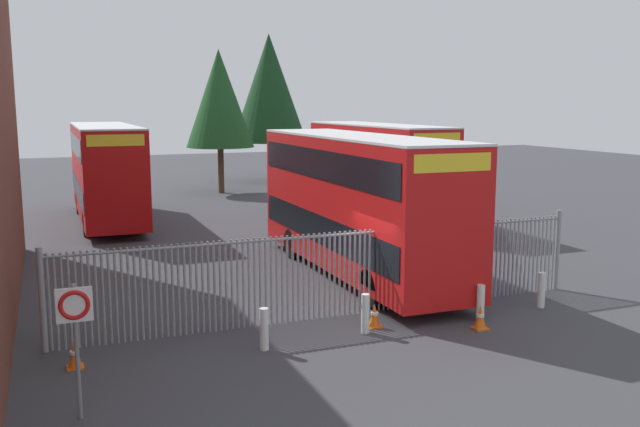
{
  "coord_description": "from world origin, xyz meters",
  "views": [
    {
      "loc": [
        -7.81,
        -15.63,
        5.41
      ],
      "look_at": [
        0.0,
        4.0,
        2.0
      ],
      "focal_mm": 38.64,
      "sensor_mm": 36.0,
      "label": 1
    }
  ],
  "objects_px": {
    "bollard_center_front": "(365,314)",
    "bollard_far_right": "(541,290)",
    "bollard_near_left": "(264,329)",
    "bollard_near_right": "(480,303)",
    "double_decker_bus_behind_fence_right": "(106,169)",
    "traffic_cone_near_kerb": "(375,316)",
    "traffic_cone_by_gate": "(75,355)",
    "traffic_cone_mid_forecourt": "(480,317)",
    "speed_limit_sign_post": "(75,320)",
    "double_decker_bus_near_gate": "(357,199)",
    "double_decker_bus_behind_fence_left": "(376,167)"
  },
  "relations": [
    {
      "from": "double_decker_bus_behind_fence_left",
      "to": "bollard_near_left",
      "type": "bearing_deg",
      "value": -123.97
    },
    {
      "from": "double_decker_bus_behind_fence_right",
      "to": "speed_limit_sign_post",
      "type": "distance_m",
      "value": 20.77
    },
    {
      "from": "bollard_far_right",
      "to": "traffic_cone_near_kerb",
      "type": "xyz_separation_m",
      "value": [
        -4.86,
        0.16,
        -0.19
      ]
    },
    {
      "from": "speed_limit_sign_post",
      "to": "traffic_cone_by_gate",
      "type": "bearing_deg",
      "value": 89.72
    },
    {
      "from": "bollard_near_left",
      "to": "traffic_cone_by_gate",
      "type": "xyz_separation_m",
      "value": [
        -3.94,
        0.41,
        -0.19
      ]
    },
    {
      "from": "traffic_cone_mid_forecourt",
      "to": "speed_limit_sign_post",
      "type": "distance_m",
      "value": 9.46
    },
    {
      "from": "bollard_near_right",
      "to": "traffic_cone_by_gate",
      "type": "distance_m",
      "value": 9.54
    },
    {
      "from": "double_decker_bus_behind_fence_right",
      "to": "bollard_center_front",
      "type": "bearing_deg",
      "value": -76.75
    },
    {
      "from": "double_decker_bus_behind_fence_left",
      "to": "traffic_cone_near_kerb",
      "type": "bearing_deg",
      "value": -116.37
    },
    {
      "from": "bollard_near_right",
      "to": "traffic_cone_mid_forecourt",
      "type": "bearing_deg",
      "value": -124.52
    },
    {
      "from": "double_decker_bus_behind_fence_left",
      "to": "bollard_center_front",
      "type": "height_order",
      "value": "double_decker_bus_behind_fence_left"
    },
    {
      "from": "double_decker_bus_near_gate",
      "to": "traffic_cone_mid_forecourt",
      "type": "bearing_deg",
      "value": -84.78
    },
    {
      "from": "double_decker_bus_behind_fence_right",
      "to": "speed_limit_sign_post",
      "type": "xyz_separation_m",
      "value": [
        -2.19,
        -20.64,
        -0.65
      ]
    },
    {
      "from": "bollard_near_left",
      "to": "bollard_far_right",
      "type": "bearing_deg",
      "value": 2.51
    },
    {
      "from": "bollard_center_front",
      "to": "traffic_cone_by_gate",
      "type": "height_order",
      "value": "bollard_center_front"
    },
    {
      "from": "traffic_cone_mid_forecourt",
      "to": "traffic_cone_by_gate",
      "type": "bearing_deg",
      "value": 173.96
    },
    {
      "from": "bollard_center_front",
      "to": "double_decker_bus_near_gate",
      "type": "bearing_deg",
      "value": 67.38
    },
    {
      "from": "bollard_center_front",
      "to": "bollard_near_right",
      "type": "bearing_deg",
      "value": -5.69
    },
    {
      "from": "double_decker_bus_near_gate",
      "to": "bollard_center_front",
      "type": "bearing_deg",
      "value": -112.62
    },
    {
      "from": "bollard_center_front",
      "to": "traffic_cone_near_kerb",
      "type": "height_order",
      "value": "bollard_center_front"
    },
    {
      "from": "double_decker_bus_behind_fence_left",
      "to": "traffic_cone_by_gate",
      "type": "bearing_deg",
      "value": -133.78
    },
    {
      "from": "double_decker_bus_near_gate",
      "to": "double_decker_bus_behind_fence_left",
      "type": "distance_m",
      "value": 11.27
    },
    {
      "from": "bollard_center_front",
      "to": "bollard_far_right",
      "type": "relative_size",
      "value": 1.0
    },
    {
      "from": "double_decker_bus_behind_fence_right",
      "to": "traffic_cone_mid_forecourt",
      "type": "xyz_separation_m",
      "value": [
        7.03,
        -19.13,
        -2.13
      ]
    },
    {
      "from": "double_decker_bus_behind_fence_left",
      "to": "traffic_cone_mid_forecourt",
      "type": "height_order",
      "value": "double_decker_bus_behind_fence_left"
    },
    {
      "from": "double_decker_bus_near_gate",
      "to": "traffic_cone_near_kerb",
      "type": "relative_size",
      "value": 18.32
    },
    {
      "from": "traffic_cone_near_kerb",
      "to": "bollard_near_left",
      "type": "bearing_deg",
      "value": -170.37
    },
    {
      "from": "bollard_center_front",
      "to": "bollard_near_left",
      "type": "bearing_deg",
      "value": -175.58
    },
    {
      "from": "bollard_near_right",
      "to": "traffic_cone_mid_forecourt",
      "type": "relative_size",
      "value": 1.61
    },
    {
      "from": "double_decker_bus_behind_fence_left",
      "to": "traffic_cone_near_kerb",
      "type": "xyz_separation_m",
      "value": [
        -7.29,
        -14.71,
        -2.13
      ]
    },
    {
      "from": "bollard_near_left",
      "to": "bollard_near_right",
      "type": "bearing_deg",
      "value": -1.06
    },
    {
      "from": "double_decker_bus_behind_fence_right",
      "to": "bollard_near_right",
      "type": "distance_m",
      "value": 20.16
    },
    {
      "from": "bollard_far_right",
      "to": "traffic_cone_mid_forecourt",
      "type": "xyz_separation_m",
      "value": [
        -2.55,
        -0.91,
        -0.19
      ]
    },
    {
      "from": "speed_limit_sign_post",
      "to": "traffic_cone_near_kerb",
      "type": "bearing_deg",
      "value": 20.47
    },
    {
      "from": "bollard_near_left",
      "to": "speed_limit_sign_post",
      "type": "bearing_deg",
      "value": -152.27
    },
    {
      "from": "bollard_near_left",
      "to": "bollard_far_right",
      "type": "xyz_separation_m",
      "value": [
        7.82,
        0.34,
        0.0
      ]
    },
    {
      "from": "double_decker_bus_behind_fence_left",
      "to": "bollard_near_right",
      "type": "height_order",
      "value": "double_decker_bus_behind_fence_left"
    },
    {
      "from": "bollard_near_right",
      "to": "traffic_cone_by_gate",
      "type": "relative_size",
      "value": 1.61
    },
    {
      "from": "bollard_near_right",
      "to": "traffic_cone_near_kerb",
      "type": "relative_size",
      "value": 1.61
    },
    {
      "from": "double_decker_bus_near_gate",
      "to": "bollard_far_right",
      "type": "xyz_separation_m",
      "value": [
        3.1,
        -5.04,
        -1.95
      ]
    },
    {
      "from": "bollard_center_front",
      "to": "speed_limit_sign_post",
      "type": "height_order",
      "value": "speed_limit_sign_post"
    },
    {
      "from": "traffic_cone_near_kerb",
      "to": "double_decker_bus_behind_fence_right",
      "type": "bearing_deg",
      "value": 104.64
    },
    {
      "from": "bollard_near_right",
      "to": "traffic_cone_near_kerb",
      "type": "distance_m",
      "value": 2.7
    },
    {
      "from": "double_decker_bus_behind_fence_right",
      "to": "traffic_cone_by_gate",
      "type": "height_order",
      "value": "double_decker_bus_behind_fence_right"
    },
    {
      "from": "bollard_center_front",
      "to": "traffic_cone_near_kerb",
      "type": "xyz_separation_m",
      "value": [
        0.39,
        0.3,
        -0.19
      ]
    },
    {
      "from": "bollard_far_right",
      "to": "traffic_cone_by_gate",
      "type": "xyz_separation_m",
      "value": [
        -11.76,
        0.06,
        -0.19
      ]
    },
    {
      "from": "traffic_cone_by_gate",
      "to": "speed_limit_sign_post",
      "type": "xyz_separation_m",
      "value": [
        -0.01,
        -2.48,
        1.49
      ]
    },
    {
      "from": "traffic_cone_by_gate",
      "to": "traffic_cone_mid_forecourt",
      "type": "distance_m",
      "value": 9.26
    },
    {
      "from": "double_decker_bus_behind_fence_right",
      "to": "traffic_cone_near_kerb",
      "type": "distance_m",
      "value": 18.79
    },
    {
      "from": "bollard_center_front",
      "to": "bollard_near_right",
      "type": "distance_m",
      "value": 3.04
    }
  ]
}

